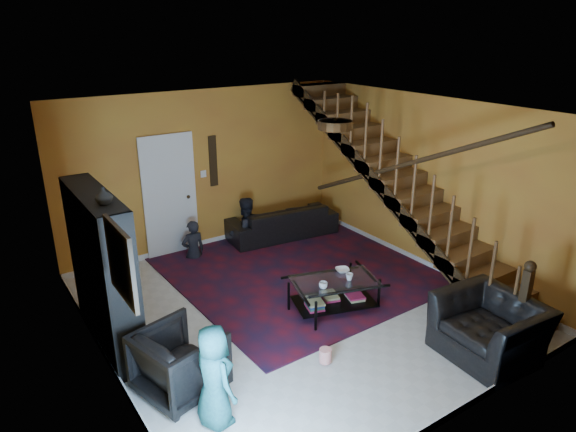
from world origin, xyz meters
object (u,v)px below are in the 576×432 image
object	(u,v)px
bookshelf	(104,273)
sofa	(282,221)
armchair_left	(180,362)
armchair_right	(489,328)
coffee_table	(334,293)

from	to	relation	value
bookshelf	sofa	world-z (taller)	bookshelf
armchair_left	armchair_right	bearing A→B (deg)	-128.28
sofa	coffee_table	bearing A→B (deg)	78.21
sofa	armchair_left	bearing A→B (deg)	48.90
armchair_left	coffee_table	world-z (taller)	armchair_left
bookshelf	coffee_table	world-z (taller)	bookshelf
armchair_right	coffee_table	distance (m)	2.08
armchair_left	coffee_table	distance (m)	2.53
sofa	armchair_right	distance (m)	4.55
bookshelf	armchair_left	distance (m)	1.55
bookshelf	armchair_right	world-z (taller)	bookshelf
bookshelf	armchair_left	size ratio (longest dim) A/B	2.40
bookshelf	armchair_right	xyz separation A→B (m)	(3.72, -2.85, -0.59)
armchair_left	armchair_right	size ratio (longest dim) A/B	0.73
sofa	armchair_left	world-z (taller)	armchair_left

